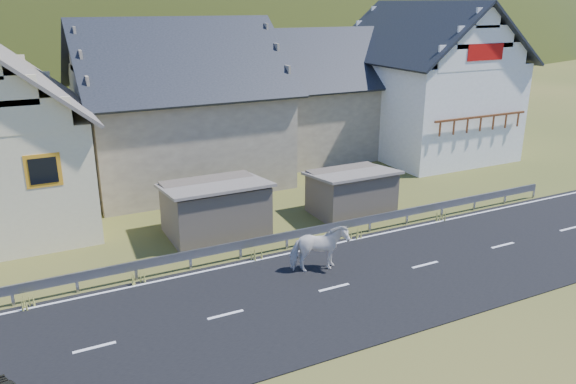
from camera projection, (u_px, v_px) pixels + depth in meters
ground at (334, 289)px, 19.48m from camera, size 160.00×160.00×0.00m
road at (334, 288)px, 19.48m from camera, size 60.00×7.00×0.04m
lane_markings at (334, 287)px, 19.47m from camera, size 60.00×6.60×0.01m
guardrail at (287, 236)px, 22.42m from camera, size 28.10×0.09×0.75m
shed_left at (215, 209)px, 23.80m from camera, size 4.30×3.30×2.40m
shed_right at (351, 193)px, 26.15m from camera, size 3.80×2.90×2.20m
house_stone_a at (177, 96)px, 30.29m from camera, size 10.80×9.80×8.90m
house_stone_b at (320, 87)px, 36.34m from camera, size 9.80×8.80×8.10m
house_white at (424, 74)px, 36.06m from camera, size 8.80×10.80×9.70m
mountain at (58, 99)px, 180.58m from camera, size 440.00×280.00×260.00m
horse at (319, 249)px, 20.44m from camera, size 1.33×2.23×1.76m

